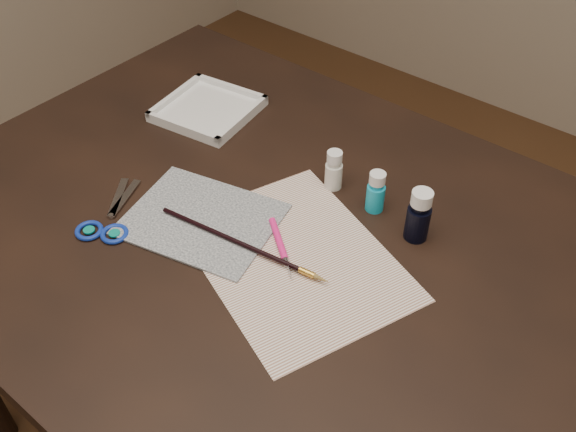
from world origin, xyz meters
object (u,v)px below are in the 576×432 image
Objects in this scene: canvas at (202,219)px; scissors at (111,209)px; paper at (295,258)px; paint_bottle_white at (334,170)px; paint_bottle_navy at (419,215)px; paint_bottle_cyan at (376,192)px; palette_tray at (208,108)px.

scissors reaches higher than canvas.
paper is 0.33m from scissors.
paint_bottle_navy is at bearing -6.06° from paint_bottle_white.
scissors is (-0.14, -0.08, 0.00)m from canvas.
paint_bottle_white is (0.12, 0.21, 0.03)m from canvas.
canvas is at bearing -170.45° from paper.
paper is at bearing -126.90° from paint_bottle_navy.
paper is 0.18m from canvas.
paint_bottle_navy is (0.12, 0.16, 0.05)m from paper.
paint_bottle_cyan is at bearing 170.40° from paint_bottle_navy.
palette_tray is at bearing -21.89° from scissors.
scissors is (-0.43, -0.27, -0.04)m from paint_bottle_navy.
paint_bottle_navy is at bearing -9.60° from paint_bottle_cyan.
canvas is 3.19× the size of paint_bottle_cyan.
palette_tray is at bearing 174.65° from paint_bottle_navy.
paper is 1.99× the size of scissors.
palette_tray is (-0.42, 0.03, -0.03)m from paint_bottle_cyan.
paint_bottle_white reaches higher than palette_tray.
palette_tray is at bearing 151.79° from paper.
paint_bottle_cyan is 0.42× the size of scissors.
scissors is at bearing -140.27° from paint_bottle_cyan.
paint_bottle_cyan is at bearing -2.46° from paint_bottle_white.
paint_bottle_navy is (0.09, -0.02, 0.01)m from paint_bottle_cyan.
palette_tray reaches higher than paper.
paint_bottle_cyan is at bearing -86.19° from scissors.
paper is 4.77× the size of paint_bottle_white.
palette_tray is at bearing 132.15° from canvas.
palette_tray is at bearing 175.02° from paint_bottle_white.
scissors is 1.01× the size of palette_tray.
canvas is at bearing -119.27° from paint_bottle_white.
canvas is at bearing -147.15° from paint_bottle_navy.
paint_bottle_navy is at bearing 32.85° from canvas.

